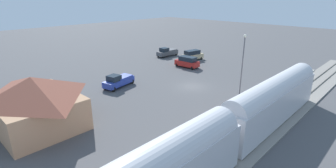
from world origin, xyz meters
The scene contains 11 objects.
ground_plane centered at (0.00, 0.00, 0.00)m, with size 200.00×200.00×0.00m, color #4C4C4F.
railway_track centered at (-14.00, 0.00, 0.09)m, with size 4.80×70.00×0.30m.
platform centered at (-10.00, 0.00, 0.15)m, with size 3.20×46.00×0.30m.
passenger_train centered at (-14.00, 12.83, 2.86)m, with size 2.93×38.15×4.98m.
station_building centered at (4.00, 22.00, 2.99)m, with size 10.56×8.60×5.73m.
pedestrian_on_platform centered at (-9.57, 1.12, 1.28)m, with size 0.36×0.36×1.71m.
pickup_blue centered at (8.29, 8.23, 1.03)m, with size 3.01×5.68×2.14m.
suv_red centered at (7.92, -8.30, 1.15)m, with size 5.05×2.71×2.22m.
suv_tan centered at (11.04, -13.91, 1.15)m, with size 2.84×5.18×2.22m.
pickup_charcoal centered at (17.79, -12.65, 1.03)m, with size 2.16×5.47×2.14m.
light_pole_near_platform centered at (-7.20, -2.13, 5.41)m, with size 0.44×0.44×8.75m.
Camera 1 is at (-23.64, 30.11, 13.68)m, focal length 27.11 mm.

